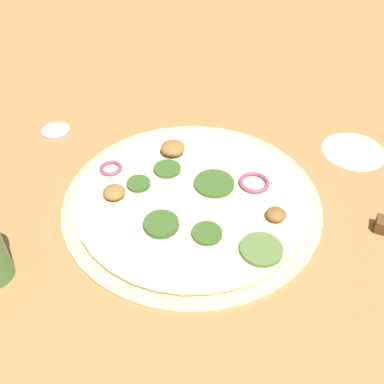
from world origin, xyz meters
TOP-DOWN VIEW (x-y plane):
  - ground_plane at (0.00, 0.00)m, footprint 3.00×3.00m
  - pizza at (-0.00, 0.00)m, footprint 0.35×0.35m
  - loose_cap at (-0.26, 0.10)m, footprint 0.05×0.05m
  - flour_patch at (0.21, 0.17)m, footprint 0.10×0.10m

SIDE VIEW (x-z plane):
  - ground_plane at x=0.00m, z-range 0.00..0.00m
  - flour_patch at x=0.21m, z-range 0.00..0.00m
  - loose_cap at x=-0.26m, z-range 0.00..0.01m
  - pizza at x=0.00m, z-range -0.01..0.02m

